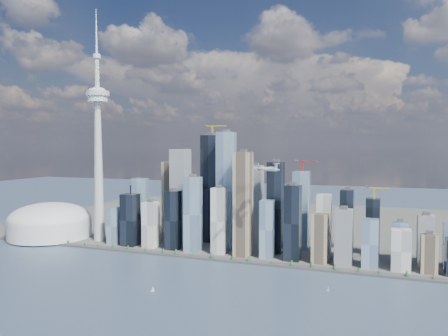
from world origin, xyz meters
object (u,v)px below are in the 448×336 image
(needle_tower, at_px, (98,144))
(sailboat_west, at_px, (153,290))
(dome_stadium, at_px, (50,222))
(sailboat_east, at_px, (328,289))
(airplane, at_px, (266,169))

(needle_tower, relative_size, sailboat_west, 60.96)
(dome_stadium, relative_size, sailboat_east, 20.93)
(airplane, xyz_separation_m, sailboat_east, (125.77, -86.50, -185.33))
(sailboat_east, bearing_deg, needle_tower, -176.15)
(airplane, height_order, sailboat_east, airplane)
(airplane, distance_m, sailboat_west, 294.91)
(needle_tower, distance_m, airplane, 448.54)
(needle_tower, distance_m, sailboat_west, 468.25)
(dome_stadium, bearing_deg, needle_tower, 4.09)
(airplane, xyz_separation_m, sailboat_west, (-136.20, -184.43, -185.50))
(sailboat_west, height_order, sailboat_east, sailboat_east)
(needle_tower, relative_size, sailboat_east, 57.62)
(dome_stadium, relative_size, sailboat_west, 22.15)
(sailboat_west, bearing_deg, dome_stadium, 143.98)
(airplane, height_order, sailboat_west, airplane)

